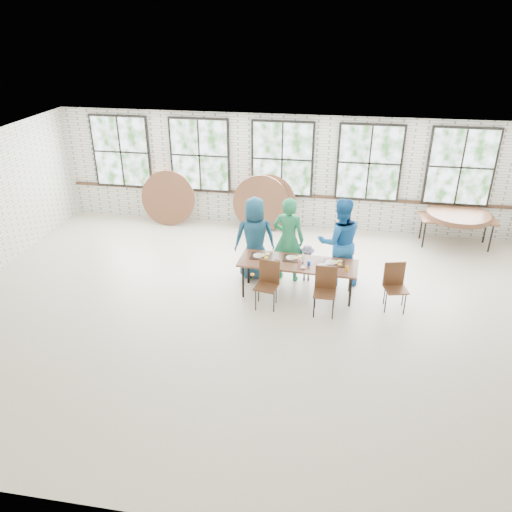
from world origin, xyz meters
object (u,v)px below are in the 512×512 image
(chair_near_right, at_px, (325,286))
(storage_table, at_px, (457,220))
(chair_near_left, at_px, (268,280))
(dining_table, at_px, (298,265))

(chair_near_right, relative_size, storage_table, 0.51)
(chair_near_left, height_order, storage_table, chair_near_left)
(storage_table, bearing_deg, dining_table, -143.63)
(dining_table, relative_size, chair_near_right, 2.57)
(chair_near_left, distance_m, storage_table, 5.51)
(chair_near_left, relative_size, chair_near_right, 1.00)
(dining_table, xyz_separation_m, chair_near_right, (0.58, -0.56, -0.13))
(chair_near_left, distance_m, chair_near_right, 1.13)
(chair_near_right, xyz_separation_m, storage_table, (3.07, 3.64, 0.13))
(chair_near_right, bearing_deg, dining_table, 137.34)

